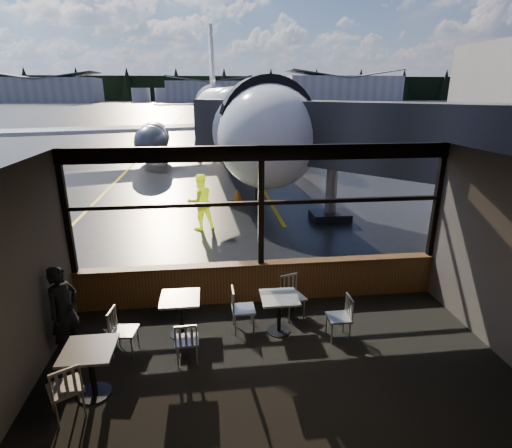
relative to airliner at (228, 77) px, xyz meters
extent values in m
plane|color=black|center=(-0.36, 99.79, -5.41)|extent=(520.00, 520.00, 0.00)
cube|color=black|center=(-0.36, -23.21, -5.40)|extent=(8.00, 6.00, 0.01)
cube|color=#38332D|center=(-0.36, -23.21, -1.91)|extent=(8.00, 6.00, 0.04)
cube|color=#513118|center=(-0.36, -20.21, -4.96)|extent=(8.00, 0.28, 0.90)
cube|color=black|center=(-0.36, -20.21, -2.06)|extent=(8.00, 0.18, 0.30)
cube|color=black|center=(-4.31, -20.21, -3.21)|extent=(0.12, 0.12, 2.60)
cube|color=black|center=(-0.36, -20.21, -3.21)|extent=(0.12, 0.12, 2.60)
cube|color=black|center=(3.59, -20.21, -3.21)|extent=(0.12, 0.12, 2.60)
cube|color=black|center=(-0.36, -20.21, -3.11)|extent=(8.00, 0.10, 0.08)
imported|color=black|center=(-4.06, -21.71, -4.56)|extent=(0.65, 0.74, 1.70)
imported|color=#BFF219|center=(-1.77, -14.99, -4.45)|extent=(1.15, 1.05, 1.91)
cone|color=#ED4807|center=(-0.23, -11.36, -5.16)|extent=(0.36, 0.36, 0.51)
cone|color=#F66407|center=(-4.37, -0.06, -5.14)|extent=(0.39, 0.39, 0.54)
cylinder|color=silver|center=(-30.36, 161.79, -2.41)|extent=(8.00, 8.00, 6.00)
cylinder|color=silver|center=(-20.36, 161.79, -2.41)|extent=(8.00, 8.00, 6.00)
cylinder|color=silver|center=(-10.36, 161.79, -2.41)|extent=(8.00, 8.00, 6.00)
cube|color=black|center=(-0.36, 189.79, 0.59)|extent=(360.00, 3.00, 12.00)
camera|label=1|loc=(-1.41, -28.26, -0.87)|focal=28.00mm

